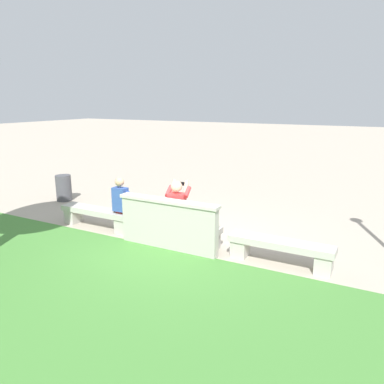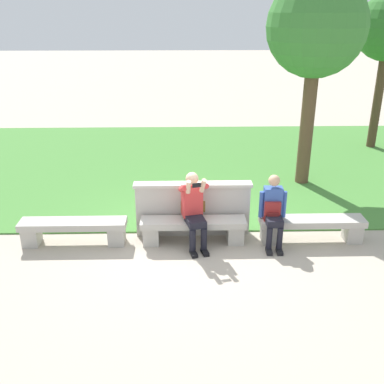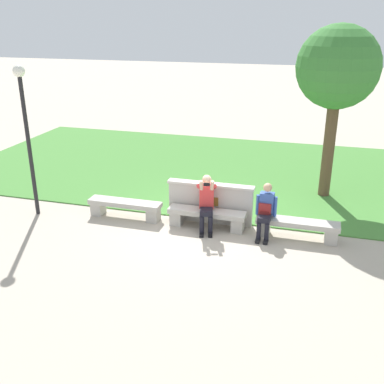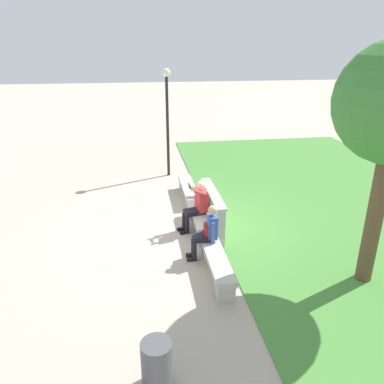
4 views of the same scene
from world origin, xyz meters
TOP-DOWN VIEW (x-y plane):
  - ground_plane at (0.00, 0.00)m, footprint 80.00×80.00m
  - grass_strip at (0.00, 4.38)m, footprint 18.11×8.00m
  - bench_main at (-2.12, 0.00)m, footprint 1.87×0.40m
  - bench_near at (0.00, 0.00)m, footprint 1.87×0.40m
  - bench_mid at (2.12, 0.00)m, footprint 1.87×0.40m
  - backrest_wall_with_plaque at (0.00, 0.34)m, footprint 2.13×0.24m
  - person_photographer at (0.01, -0.08)m, footprint 0.53×0.77m
  - person_distant at (1.39, -0.07)m, footprint 0.48×0.68m
  - backpack at (1.37, -0.03)m, footprint 0.28×0.24m
  - tree_left_background at (2.70, 2.92)m, footprint 2.15×2.15m
  - lamp_post at (-4.40, -0.39)m, footprint 0.28×0.28m

SIDE VIEW (x-z plane):
  - ground_plane at x=0.00m, z-range 0.00..0.00m
  - grass_strip at x=0.00m, z-range 0.00..0.03m
  - bench_main at x=-2.12m, z-range 0.07..0.52m
  - bench_near at x=0.00m, z-range 0.07..0.52m
  - bench_mid at x=2.12m, z-range 0.07..0.52m
  - backrest_wall_with_plaque at x=0.00m, z-range 0.01..1.02m
  - backpack at x=1.37m, z-range 0.41..0.84m
  - person_distant at x=1.39m, z-range 0.04..1.30m
  - person_photographer at x=0.01m, z-range 0.08..1.40m
  - lamp_post at x=-4.40m, z-range 0.58..4.31m
  - tree_left_background at x=2.70m, z-range 1.18..5.80m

